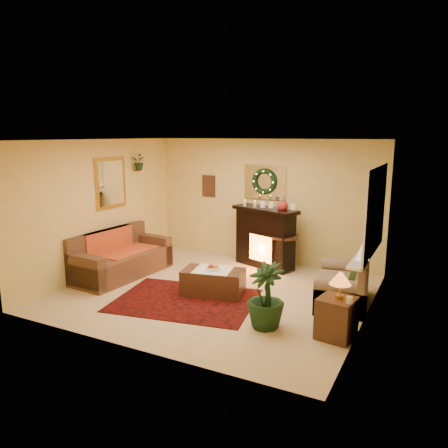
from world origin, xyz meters
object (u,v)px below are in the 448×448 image
at_px(fireplace, 265,241).
at_px(coffee_table, 213,282).
at_px(end_table_square, 336,319).
at_px(sofa, 121,254).
at_px(loveseat, 343,278).
at_px(side_table_round, 284,255).

distance_m(fireplace, coffee_table, 1.93).
bearing_deg(end_table_square, sofa, 169.96).
bearing_deg(fireplace, loveseat, -15.36).
relative_size(side_table_round, end_table_square, 1.30).
xyz_separation_m(loveseat, end_table_square, (0.20, -1.29, -0.15)).
height_order(sofa, coffee_table, sofa).
relative_size(sofa, fireplace, 1.60).
bearing_deg(loveseat, sofa, 178.88).
height_order(fireplace, side_table_round, fireplace).
distance_m(fireplace, loveseat, 2.27).
height_order(side_table_round, coffee_table, side_table_round).
bearing_deg(loveseat, side_table_round, 131.70).
xyz_separation_m(sofa, side_table_round, (2.69, 1.70, -0.10)).
xyz_separation_m(side_table_round, coffee_table, (-0.64, -1.78, -0.12)).
bearing_deg(loveseat, coffee_table, -171.97).
xyz_separation_m(loveseat, side_table_round, (-1.41, 1.17, -0.09)).
bearing_deg(sofa, coffee_table, 1.74).
relative_size(sofa, end_table_square, 3.61).
height_order(side_table_round, end_table_square, side_table_round).
relative_size(sofa, coffee_table, 1.97).
xyz_separation_m(fireplace, coffee_table, (-0.18, -1.89, -0.34)).
relative_size(fireplace, coffee_table, 1.23).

